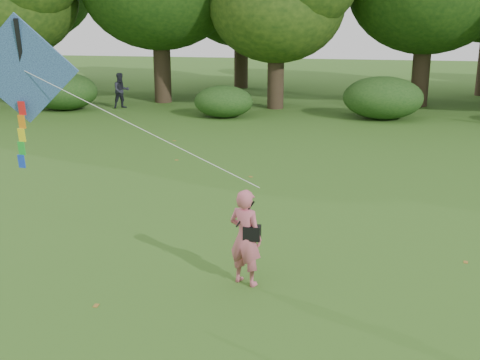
# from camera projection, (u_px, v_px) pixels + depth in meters

# --- Properties ---
(ground) EXTENTS (100.00, 100.00, 0.00)m
(ground) POSITION_uv_depth(u_px,v_px,m) (255.00, 298.00, 10.24)
(ground) COLOR #265114
(ground) RESTS_ON ground
(man_kite_flyer) EXTENTS (0.76, 0.65, 1.76)m
(man_kite_flyer) POSITION_uv_depth(u_px,v_px,m) (246.00, 237.00, 10.56)
(man_kite_flyer) COLOR #C05A69
(man_kite_flyer) RESTS_ON ground
(bystander_left) EXTENTS (1.06, 1.03, 1.72)m
(bystander_left) POSITION_uv_depth(u_px,v_px,m) (121.00, 91.00, 29.30)
(bystander_left) COLOR #22232D
(bystander_left) RESTS_ON ground
(crossbody_bag) EXTENTS (0.43, 0.20, 0.70)m
(crossbody_bag) POSITION_uv_depth(u_px,v_px,m) (252.00, 232.00, 10.48)
(crossbody_bag) COLOR black
(crossbody_bag) RESTS_ON ground
(flying_kite) EXTENTS (5.58, 1.01, 2.92)m
(flying_kite) POSITION_uv_depth(u_px,v_px,m) (23.00, 73.00, 11.10)
(flying_kite) COLOR #225997
(flying_kite) RESTS_ON ground
(shrub_band) EXTENTS (39.15, 3.22, 1.88)m
(shrub_band) POSITION_uv_depth(u_px,v_px,m) (298.00, 99.00, 26.78)
(shrub_band) COLOR #264919
(shrub_band) RESTS_ON ground
(fallen_leaves) EXTENTS (10.33, 15.74, 0.01)m
(fallen_leaves) POSITION_uv_depth(u_px,v_px,m) (309.00, 231.00, 13.28)
(fallen_leaves) COLOR olive
(fallen_leaves) RESTS_ON ground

